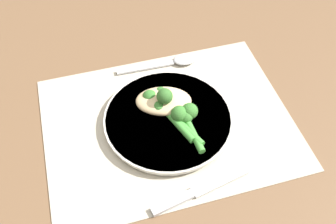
{
  "coord_description": "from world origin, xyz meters",
  "views": [
    {
      "loc": [
        0.12,
        0.43,
        0.58
      ],
      "look_at": [
        0.0,
        0.0,
        0.03
      ],
      "focal_mm": 42.0,
      "sensor_mm": 36.0,
      "label": 1
    }
  ],
  "objects_px": {
    "plate": "(168,119)",
    "broccoli_stalk_rear": "(186,116)",
    "spoon": "(176,61)",
    "chicken_fillet": "(162,101)",
    "knife": "(199,190)",
    "broccoli_stalk_right": "(160,103)",
    "broccoli_stalk_left": "(169,112)"
  },
  "relations": [
    {
      "from": "broccoli_stalk_rear",
      "to": "spoon",
      "type": "bearing_deg",
      "value": 75.46
    },
    {
      "from": "plate",
      "to": "spoon",
      "type": "bearing_deg",
      "value": -111.81
    },
    {
      "from": "chicken_fillet",
      "to": "knife",
      "type": "distance_m",
      "value": 0.18
    },
    {
      "from": "plate",
      "to": "broccoli_stalk_rear",
      "type": "xyz_separation_m",
      "value": [
        -0.03,
        0.02,
        0.02
      ]
    },
    {
      "from": "plate",
      "to": "broccoli_stalk_right",
      "type": "xyz_separation_m",
      "value": [
        0.01,
        -0.03,
        0.02
      ]
    },
    {
      "from": "chicken_fillet",
      "to": "broccoli_stalk_rear",
      "type": "xyz_separation_m",
      "value": [
        -0.03,
        0.05,
        0.0
      ]
    },
    {
      "from": "broccoli_stalk_rear",
      "to": "spoon",
      "type": "height_order",
      "value": "broccoli_stalk_rear"
    },
    {
      "from": "chicken_fillet",
      "to": "knife",
      "type": "relative_size",
      "value": 0.67
    },
    {
      "from": "spoon",
      "to": "chicken_fillet",
      "type": "bearing_deg",
      "value": -25.97
    },
    {
      "from": "broccoli_stalk_left",
      "to": "knife",
      "type": "height_order",
      "value": "broccoli_stalk_left"
    },
    {
      "from": "plate",
      "to": "broccoli_stalk_rear",
      "type": "bearing_deg",
      "value": 148.36
    },
    {
      "from": "broccoli_stalk_rear",
      "to": "knife",
      "type": "bearing_deg",
      "value": -101.95
    },
    {
      "from": "broccoli_stalk_left",
      "to": "broccoli_stalk_rear",
      "type": "distance_m",
      "value": 0.03
    },
    {
      "from": "broccoli_stalk_right",
      "to": "spoon",
      "type": "distance_m",
      "value": 0.14
    },
    {
      "from": "broccoli_stalk_left",
      "to": "broccoli_stalk_rear",
      "type": "xyz_separation_m",
      "value": [
        -0.03,
        0.02,
        0.0
      ]
    },
    {
      "from": "broccoli_stalk_left",
      "to": "knife",
      "type": "xyz_separation_m",
      "value": [
        -0.01,
        0.15,
        -0.02
      ]
    },
    {
      "from": "chicken_fillet",
      "to": "broccoli_stalk_right",
      "type": "xyz_separation_m",
      "value": [
        0.01,
        0.0,
        -0.0
      ]
    },
    {
      "from": "broccoli_stalk_rear",
      "to": "knife",
      "type": "relative_size",
      "value": 0.56
    },
    {
      "from": "chicken_fillet",
      "to": "broccoli_stalk_rear",
      "type": "distance_m",
      "value": 0.06
    },
    {
      "from": "broccoli_stalk_right",
      "to": "chicken_fillet",
      "type": "bearing_deg",
      "value": 4.69
    },
    {
      "from": "plate",
      "to": "knife",
      "type": "relative_size",
      "value": 1.35
    },
    {
      "from": "chicken_fillet",
      "to": "broccoli_stalk_right",
      "type": "distance_m",
      "value": 0.01
    },
    {
      "from": "broccoli_stalk_right",
      "to": "broccoli_stalk_rear",
      "type": "relative_size",
      "value": 1.32
    },
    {
      "from": "chicken_fillet",
      "to": "broccoli_stalk_right",
      "type": "height_order",
      "value": "broccoli_stalk_right"
    },
    {
      "from": "chicken_fillet",
      "to": "broccoli_stalk_left",
      "type": "bearing_deg",
      "value": 101.49
    },
    {
      "from": "chicken_fillet",
      "to": "spoon",
      "type": "relative_size",
      "value": 0.69
    },
    {
      "from": "plate",
      "to": "knife",
      "type": "height_order",
      "value": "plate"
    },
    {
      "from": "plate",
      "to": "chicken_fillet",
      "type": "relative_size",
      "value": 2.01
    },
    {
      "from": "plate",
      "to": "broccoli_stalk_left",
      "type": "bearing_deg",
      "value": -148.35
    },
    {
      "from": "knife",
      "to": "spoon",
      "type": "height_order",
      "value": "spoon"
    },
    {
      "from": "plate",
      "to": "chicken_fillet",
      "type": "xyz_separation_m",
      "value": [
        0.0,
        -0.03,
        0.02
      ]
    },
    {
      "from": "plate",
      "to": "chicken_fillet",
      "type": "bearing_deg",
      "value": -85.23
    }
  ]
}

